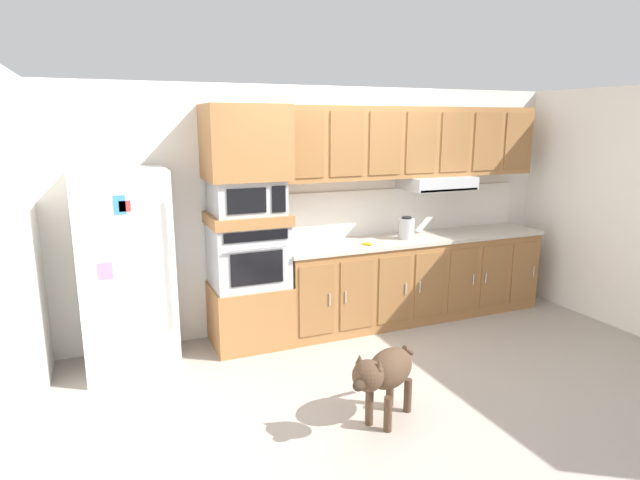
# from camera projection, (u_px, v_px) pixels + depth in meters

# --- Properties ---
(ground_plane) EXTENTS (9.60, 9.60, 0.00)m
(ground_plane) POSITION_uv_depth(u_px,v_px,m) (373.00, 356.00, 4.96)
(ground_plane) COLOR #9E9389
(back_kitchen_wall) EXTENTS (6.20, 0.12, 2.50)m
(back_kitchen_wall) POSITION_uv_depth(u_px,v_px,m) (326.00, 207.00, 5.69)
(back_kitchen_wall) COLOR silver
(back_kitchen_wall) RESTS_ON ground
(side_panel_left) EXTENTS (0.12, 7.10, 2.50)m
(side_panel_left) POSITION_uv_depth(u_px,v_px,m) (15.00, 255.00, 3.63)
(side_panel_left) COLOR silver
(side_panel_left) RESTS_ON ground
(side_panel_right) EXTENTS (0.12, 7.10, 2.50)m
(side_panel_right) POSITION_uv_depth(u_px,v_px,m) (603.00, 206.00, 5.75)
(side_panel_right) COLOR white
(side_panel_right) RESTS_ON ground
(refrigerator) EXTENTS (0.76, 0.73, 1.76)m
(refrigerator) POSITION_uv_depth(u_px,v_px,m) (126.00, 271.00, 4.60)
(refrigerator) COLOR white
(refrigerator) RESTS_ON ground
(oven_base_cabinet) EXTENTS (0.74, 0.62, 0.60)m
(oven_base_cabinet) POSITION_uv_depth(u_px,v_px,m) (250.00, 314.00, 5.21)
(oven_base_cabinet) COLOR #996638
(oven_base_cabinet) RESTS_ON ground
(built_in_oven) EXTENTS (0.70, 0.62, 0.60)m
(built_in_oven) POSITION_uv_depth(u_px,v_px,m) (248.00, 255.00, 5.08)
(built_in_oven) COLOR #A8AAAF
(built_in_oven) RESTS_ON oven_base_cabinet
(appliance_mid_shelf) EXTENTS (0.74, 0.62, 0.10)m
(appliance_mid_shelf) POSITION_uv_depth(u_px,v_px,m) (247.00, 219.00, 5.00)
(appliance_mid_shelf) COLOR #996638
(appliance_mid_shelf) RESTS_ON built_in_oven
(microwave) EXTENTS (0.64, 0.54, 0.32)m
(microwave) POSITION_uv_depth(u_px,v_px,m) (247.00, 197.00, 4.96)
(microwave) COLOR #A8AAAF
(microwave) RESTS_ON appliance_mid_shelf
(appliance_upper_cabinet) EXTENTS (0.74, 0.62, 0.68)m
(appliance_upper_cabinet) POSITION_uv_depth(u_px,v_px,m) (245.00, 142.00, 4.85)
(appliance_upper_cabinet) COLOR #996638
(appliance_upper_cabinet) RESTS_ON microwave
(lower_cabinet_run) EXTENTS (3.01, 0.63, 0.88)m
(lower_cabinet_run) POSITION_uv_depth(u_px,v_px,m) (414.00, 279.00, 5.89)
(lower_cabinet_run) COLOR #996638
(lower_cabinet_run) RESTS_ON ground
(countertop_slab) EXTENTS (3.05, 0.64, 0.04)m
(countertop_slab) POSITION_uv_depth(u_px,v_px,m) (415.00, 238.00, 5.79)
(countertop_slab) COLOR #BCB2A3
(countertop_slab) RESTS_ON lower_cabinet_run
(backsplash_panel) EXTENTS (3.05, 0.02, 0.50)m
(backsplash_panel) POSITION_uv_depth(u_px,v_px,m) (402.00, 210.00, 5.99)
(backsplash_panel) COLOR silver
(backsplash_panel) RESTS_ON countertop_slab
(upper_cabinet_with_hood) EXTENTS (3.01, 0.48, 0.88)m
(upper_cabinet_with_hood) POSITION_uv_depth(u_px,v_px,m) (414.00, 145.00, 5.69)
(upper_cabinet_with_hood) COLOR #996638
(upper_cabinet_with_hood) RESTS_ON backsplash_panel
(screwdriver) EXTENTS (0.17, 0.17, 0.03)m
(screwdriver) POSITION_uv_depth(u_px,v_px,m) (367.00, 244.00, 5.39)
(screwdriver) COLOR yellow
(screwdriver) RESTS_ON countertop_slab
(electric_kettle) EXTENTS (0.17, 0.17, 0.24)m
(electric_kettle) POSITION_uv_depth(u_px,v_px,m) (406.00, 228.00, 5.66)
(electric_kettle) COLOR #A8AAAF
(electric_kettle) RESTS_ON countertop_slab
(dog) EXTENTS (0.77, 0.54, 0.60)m
(dog) POSITION_uv_depth(u_px,v_px,m) (385.00, 372.00, 3.79)
(dog) COLOR #473323
(dog) RESTS_ON ground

